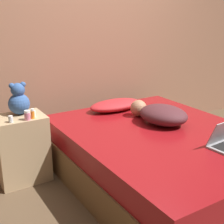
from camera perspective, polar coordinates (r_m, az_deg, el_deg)
ground_plane at (r=3.09m, az=8.74°, el=-12.51°), size 12.00×12.00×0.00m
wall_back at (r=3.76m, az=-3.60°, el=14.01°), size 8.00×0.06×2.60m
bed at (r=2.97m, az=8.97°, el=-8.24°), size 1.59×2.06×0.52m
nightstand at (r=3.08m, az=-16.22°, el=-6.42°), size 0.46×0.36×0.64m
pillow at (r=3.43m, az=0.65°, el=1.30°), size 0.61×0.31×0.11m
person_lying at (r=3.06m, az=8.81°, el=-0.35°), size 0.49×0.68×0.18m
teddy_bear at (r=3.00m, az=-16.68°, el=2.03°), size 0.20×0.20×0.30m
bottle_clear at (r=2.82m, az=-18.04°, el=-1.25°), size 0.04×0.04×0.06m
bottle_white at (r=2.91m, az=-14.21°, el=-0.31°), size 0.05×0.05×0.06m
bottle_pink at (r=2.84m, az=-15.23°, el=-0.59°), size 0.05×0.05×0.09m
bottle_orange at (r=2.86m, az=-14.31°, el=-0.32°), size 0.03×0.03×0.09m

